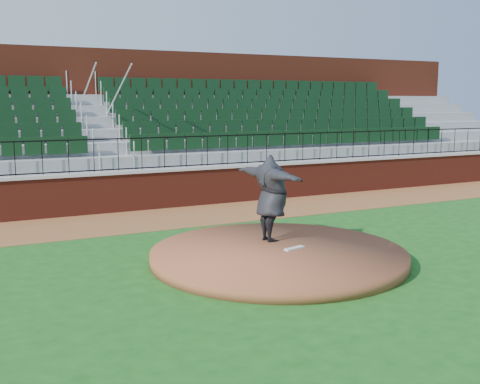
% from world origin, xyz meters
% --- Properties ---
extents(ground, '(90.00, 90.00, 0.00)m').
position_xyz_m(ground, '(0.00, 0.00, 0.00)').
color(ground, '#164E16').
rests_on(ground, ground).
extents(warning_track, '(34.00, 3.20, 0.01)m').
position_xyz_m(warning_track, '(0.00, 5.40, 0.01)').
color(warning_track, brown).
rests_on(warning_track, ground).
extents(field_wall, '(34.00, 0.35, 1.20)m').
position_xyz_m(field_wall, '(0.00, 7.00, 0.60)').
color(field_wall, maroon).
rests_on(field_wall, ground).
extents(wall_cap, '(34.00, 0.45, 0.10)m').
position_xyz_m(wall_cap, '(0.00, 7.00, 1.25)').
color(wall_cap, '#B7B7B7').
rests_on(wall_cap, field_wall).
extents(wall_railing, '(34.00, 0.05, 1.00)m').
position_xyz_m(wall_railing, '(0.00, 7.00, 1.80)').
color(wall_railing, black).
rests_on(wall_railing, wall_cap).
extents(seating_stands, '(34.00, 5.10, 4.60)m').
position_xyz_m(seating_stands, '(0.00, 9.72, 2.30)').
color(seating_stands, gray).
rests_on(seating_stands, ground).
extents(concourse_wall, '(34.00, 0.50, 5.50)m').
position_xyz_m(concourse_wall, '(0.00, 12.52, 2.75)').
color(concourse_wall, maroon).
rests_on(concourse_wall, ground).
extents(pitchers_mound, '(5.57, 5.57, 0.25)m').
position_xyz_m(pitchers_mound, '(0.12, -0.14, 0.12)').
color(pitchers_mound, brown).
rests_on(pitchers_mound, ground).
extents(pitching_rubber, '(0.54, 0.25, 0.04)m').
position_xyz_m(pitching_rubber, '(0.46, -0.25, 0.27)').
color(pitching_rubber, silver).
rests_on(pitching_rubber, pitchers_mound).
extents(pitcher, '(0.88, 2.51, 2.00)m').
position_xyz_m(pitcher, '(0.37, 0.64, 1.25)').
color(pitcher, black).
rests_on(pitcher, pitchers_mound).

